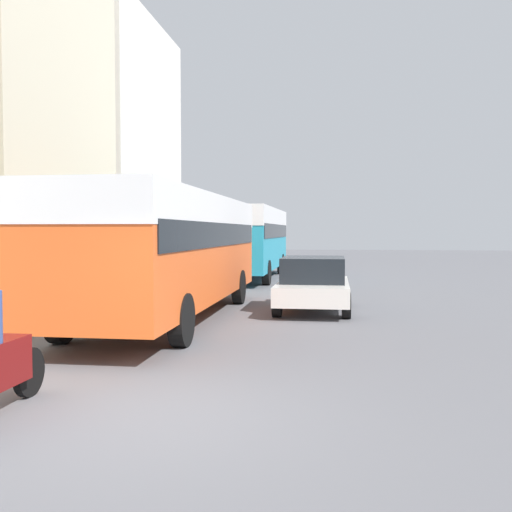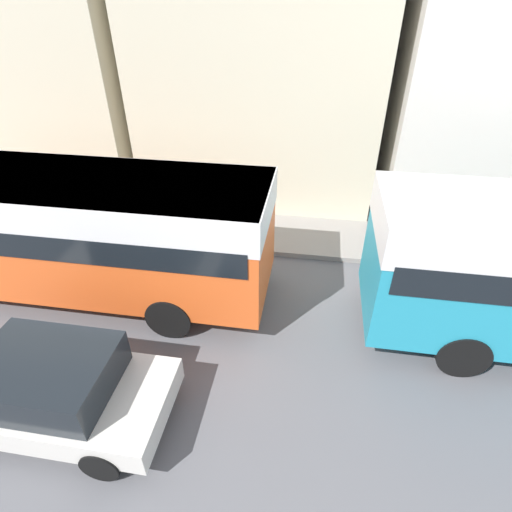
# 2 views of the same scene
# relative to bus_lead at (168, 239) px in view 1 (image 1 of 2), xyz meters

# --- Properties ---
(ground_plane) EXTENTS (120.00, 120.00, 0.00)m
(ground_plane) POSITION_rel_bus_lead_xyz_m (1.82, -7.16, -1.96)
(ground_plane) COLOR slate
(building_far_terrace) EXTENTS (6.74, 8.89, 12.03)m
(building_far_terrace) POSITION_rel_bus_lead_xyz_m (-7.75, 12.67, 4.06)
(building_far_terrace) COLOR silver
(building_far_terrace) RESTS_ON ground_plane
(bus_lead) EXTENTS (2.66, 10.27, 3.01)m
(bus_lead) POSITION_rel_bus_lead_xyz_m (0.00, 0.00, 0.00)
(bus_lead) COLOR #EA5B23
(bus_lead) RESTS_ON ground_plane
(bus_following) EXTENTS (2.54, 9.69, 3.16)m
(bus_following) POSITION_rel_bus_lead_xyz_m (0.18, 12.07, 0.08)
(bus_following) COLOR teal
(bus_following) RESTS_ON ground_plane
(car_crossing) EXTENTS (1.93, 3.94, 1.46)m
(car_crossing) POSITION_rel_bus_lead_xyz_m (3.44, 1.93, -1.20)
(car_crossing) COLOR silver
(car_crossing) RESTS_ON ground_plane
(pedestrian_near_curb) EXTENTS (0.38, 0.38, 1.72)m
(pedestrian_near_curb) POSITION_rel_bus_lead_xyz_m (-2.83, 12.35, -0.93)
(pedestrian_near_curb) COLOR #232838
(pedestrian_near_curb) RESTS_ON sidewalk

